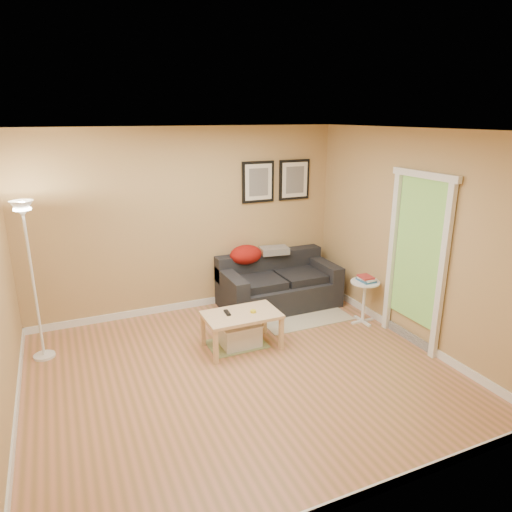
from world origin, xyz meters
The scene contains 24 objects.
floor centered at (0.00, 0.00, 0.00)m, with size 4.50×4.50×0.00m, color #BD7551.
ceiling centered at (0.00, 0.00, 2.60)m, with size 4.50×4.50×0.00m, color white.
wall_back centered at (0.00, 2.00, 1.30)m, with size 4.50×4.50×0.00m, color tan.
wall_front centered at (0.00, -2.00, 1.30)m, with size 4.50×4.50×0.00m, color tan.
wall_right centered at (2.25, 0.00, 1.30)m, with size 4.00×4.00×0.00m, color tan.
baseboard_back centered at (0.00, 1.99, 0.05)m, with size 4.50×0.02×0.10m, color white.
baseboard_front centered at (0.00, -1.99, 0.05)m, with size 4.50×0.02×0.10m, color white.
baseboard_left centered at (-2.24, 0.00, 0.05)m, with size 0.02×4.00×0.10m, color white.
baseboard_right centered at (2.24, 0.00, 0.05)m, with size 0.02×4.00×0.10m, color white.
sofa centered at (1.22, 1.53, 0.38)m, with size 1.70×0.90×0.75m, color black, non-canonical shape.
red_throw centered at (0.81, 1.80, 0.77)m, with size 0.48×0.36×0.28m, color maroon, non-canonical shape.
plaid_throw centered at (1.27, 1.81, 0.78)m, with size 0.42×0.26×0.10m, color tan, non-canonical shape.
framed_print_left centered at (1.08, 1.98, 1.80)m, with size 0.50×0.04×0.60m, color black, non-canonical shape.
framed_print_right centered at (1.68, 1.98, 1.80)m, with size 0.50×0.04×0.60m, color black, non-canonical shape.
area_rug centered at (1.35, 1.07, 0.01)m, with size 1.25×0.85×0.01m, color beige.
green_runner centered at (0.19, 0.64, 0.01)m, with size 0.70×0.50×0.01m, color #668C4C.
coffee_table centered at (0.23, 0.55, 0.23)m, with size 0.90×0.55×0.45m, color #EABD8E, non-canonical shape.
remote_control centered at (0.07, 0.62, 0.46)m, with size 0.05×0.16×0.02m, color black.
tape_roll centered at (0.36, 0.52, 0.47)m, with size 0.07×0.07×0.03m, color yellow.
storage_bin centered at (0.22, 0.59, 0.15)m, with size 0.48×0.35×0.30m, color white, non-canonical shape.
side_table centered at (2.02, 0.54, 0.30)m, with size 0.39×0.39×0.60m, color white, non-canonical shape.
book_stack centered at (2.04, 0.55, 0.63)m, with size 0.18×0.24×0.08m, color #2B5D83, non-canonical shape.
floor_lamp centered at (-2.00, 1.27, 0.89)m, with size 0.24×0.24×1.87m, color white, non-canonical shape.
doorway centered at (2.20, -0.15, 1.02)m, with size 0.12×1.01×2.13m, color white, non-canonical shape.
Camera 1 is at (-1.67, -4.17, 2.74)m, focal length 32.26 mm.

